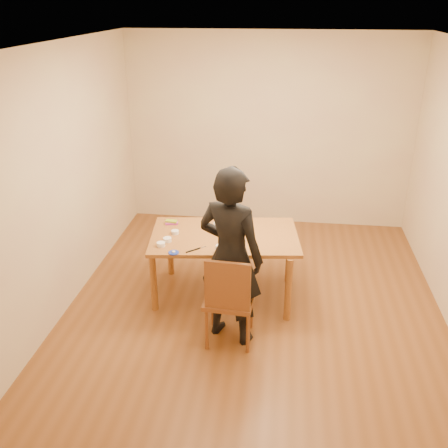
# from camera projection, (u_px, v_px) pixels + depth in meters

# --- Properties ---
(room_shell) EXTENTS (4.00, 4.50, 2.70)m
(room_shell) POSITION_uv_depth(u_px,v_px,m) (260.00, 176.00, 5.27)
(room_shell) COLOR brown
(room_shell) RESTS_ON ground
(dining_table) EXTENTS (1.67, 1.11, 0.04)m
(dining_table) POSITION_uv_depth(u_px,v_px,m) (225.00, 236.00, 5.35)
(dining_table) COLOR brown
(dining_table) RESTS_ON floor
(dining_chair) EXTENTS (0.49, 0.49, 0.04)m
(dining_chair) POSITION_uv_depth(u_px,v_px,m) (230.00, 299.00, 4.75)
(dining_chair) COLOR brown
(dining_chair) RESTS_ON floor
(cake_plate) EXTENTS (0.26, 0.26, 0.02)m
(cake_plate) POSITION_uv_depth(u_px,v_px,m) (225.00, 231.00, 5.42)
(cake_plate) COLOR red
(cake_plate) RESTS_ON dining_table
(cake) EXTENTS (0.24, 0.24, 0.08)m
(cake) POSITION_uv_depth(u_px,v_px,m) (225.00, 227.00, 5.40)
(cake) COLOR white
(cake) RESTS_ON cake_plate
(frosting_dome) EXTENTS (0.24, 0.24, 0.03)m
(frosting_dome) POSITION_uv_depth(u_px,v_px,m) (225.00, 222.00, 5.38)
(frosting_dome) COLOR white
(frosting_dome) RESTS_ON cake
(frosting_tub) EXTENTS (0.09, 0.09, 0.08)m
(frosting_tub) POSITION_uv_depth(u_px,v_px,m) (220.00, 249.00, 4.96)
(frosting_tub) COLOR white
(frosting_tub) RESTS_ON dining_table
(frosting_lid) EXTENTS (0.11, 0.11, 0.01)m
(frosting_lid) POSITION_uv_depth(u_px,v_px,m) (174.00, 253.00, 4.96)
(frosting_lid) COLOR #192EA5
(frosting_lid) RESTS_ON dining_table
(frosting_dollop) EXTENTS (0.04, 0.04, 0.02)m
(frosting_dollop) POSITION_uv_depth(u_px,v_px,m) (174.00, 251.00, 4.96)
(frosting_dollop) COLOR white
(frosting_dollop) RESTS_ON frosting_lid
(ramekin_green) EXTENTS (0.09, 0.09, 0.04)m
(ramekin_green) POSITION_uv_depth(u_px,v_px,m) (161.00, 244.00, 5.09)
(ramekin_green) COLOR white
(ramekin_green) RESTS_ON dining_table
(ramekin_yellow) EXTENTS (0.08, 0.08, 0.04)m
(ramekin_yellow) POSITION_uv_depth(u_px,v_px,m) (175.00, 232.00, 5.36)
(ramekin_yellow) COLOR white
(ramekin_yellow) RESTS_ON dining_table
(ramekin_multi) EXTENTS (0.09, 0.09, 0.04)m
(ramekin_multi) POSITION_uv_depth(u_px,v_px,m) (167.00, 240.00, 5.19)
(ramekin_multi) COLOR white
(ramekin_multi) RESTS_ON dining_table
(candy_box_pink) EXTENTS (0.15, 0.09, 0.02)m
(candy_box_pink) POSITION_uv_depth(u_px,v_px,m) (172.00, 223.00, 5.60)
(candy_box_pink) COLOR #F03896
(candy_box_pink) RESTS_ON dining_table
(candy_box_green) EXTENTS (0.13, 0.07, 0.02)m
(candy_box_green) POSITION_uv_depth(u_px,v_px,m) (171.00, 221.00, 5.60)
(candy_box_green) COLOR #31941B
(candy_box_green) RESTS_ON candy_box_pink
(spatula) EXTENTS (0.14, 0.13, 0.01)m
(spatula) POSITION_uv_depth(u_px,v_px,m) (193.00, 250.00, 5.01)
(spatula) COLOR black
(spatula) RESTS_ON dining_table
(person) EXTENTS (0.75, 0.62, 1.76)m
(person) POSITION_uv_depth(u_px,v_px,m) (231.00, 257.00, 4.61)
(person) COLOR black
(person) RESTS_ON floor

